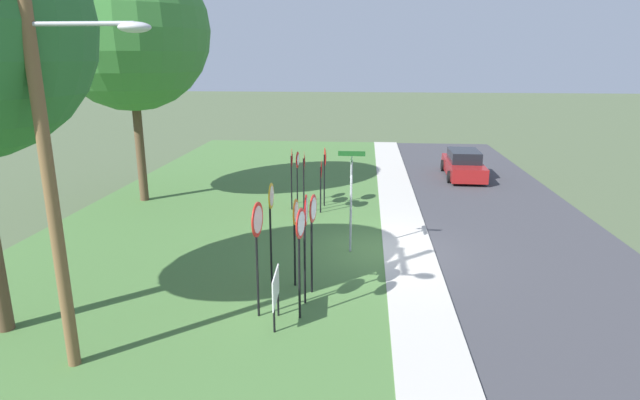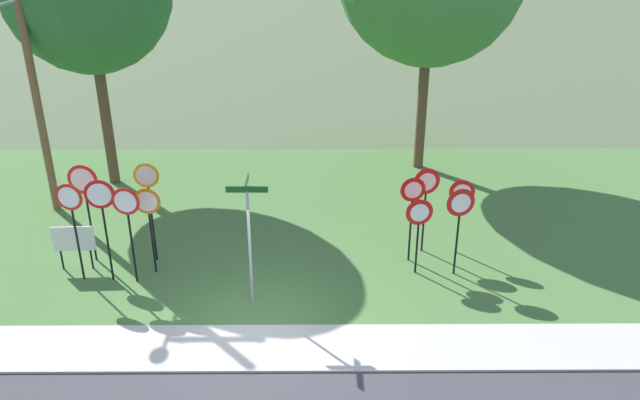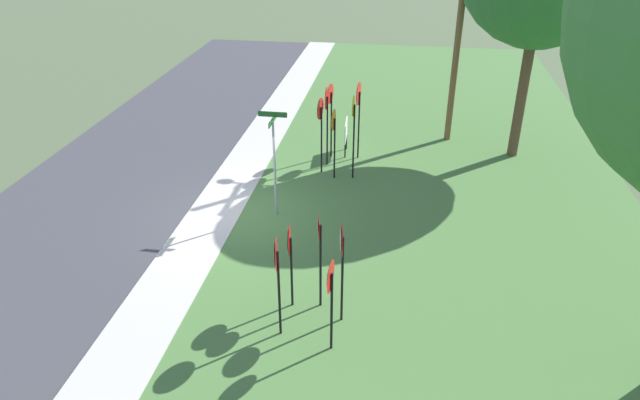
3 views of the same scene
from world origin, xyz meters
TOP-DOWN VIEW (x-y plane):
  - ground_plane at (0.00, 0.00)m, footprint 160.00×160.00m
  - sidewalk_strip at (0.00, -0.80)m, footprint 44.00×1.60m
  - grass_median at (0.00, 6.00)m, footprint 44.00×12.00m
  - stop_sign_near_left at (-4.64, 3.03)m, footprint 0.80×0.12m
  - stop_sign_near_right at (-2.86, 2.41)m, footprint 0.69×0.10m
  - stop_sign_far_left at (-2.98, 3.02)m, footprint 0.66×0.09m
  - stop_sign_far_center at (-3.24, 1.92)m, footprint 0.71×0.12m
  - stop_sign_far_right at (-3.88, 2.02)m, footprint 0.75×0.10m
  - stop_sign_center_tall at (-4.65, 2.06)m, footprint 0.69×0.13m
  - yield_sign_near_left at (4.34, 3.50)m, footprint 0.74×0.16m
  - yield_sign_near_right at (3.89, 2.96)m, footprint 0.67×0.13m
  - yield_sign_far_left at (5.28, 3.40)m, footprint 0.69×0.12m
  - yield_sign_far_right at (4.99, 2.25)m, footprint 0.74×0.16m
  - yield_sign_center at (3.98, 2.31)m, footprint 0.71×0.13m
  - street_name_post at (-0.18, 1.05)m, footprint 0.96×0.82m
  - utility_pole at (-6.93, 6.18)m, footprint 2.10×2.25m
  - notice_board at (-4.96, 2.59)m, footprint 1.10×0.09m

SIDE VIEW (x-z plane):
  - ground_plane at x=0.00m, z-range 0.00..0.00m
  - grass_median at x=0.00m, z-range 0.00..0.04m
  - sidewalk_strip at x=0.00m, z-range 0.00..0.06m
  - notice_board at x=-4.96m, z-range 0.25..1.50m
  - yield_sign_center at x=3.98m, z-range 0.55..2.67m
  - yield_sign_far_left at x=5.28m, z-range 0.56..2.76m
  - stop_sign_near_right at x=-2.86m, z-range 0.57..2.97m
  - yield_sign_near_right at x=3.89m, z-range 0.63..3.07m
  - yield_sign_far_right at x=4.99m, z-range 0.64..3.07m
  - yield_sign_near_left at x=4.34m, z-range 0.65..3.14m
  - street_name_post at x=-0.18m, z-range 0.33..3.53m
  - stop_sign_far_center at x=-3.24m, z-range 0.63..3.26m
  - stop_sign_center_tall at x=-4.65m, z-range 0.64..3.32m
  - stop_sign_far_left at x=-2.98m, z-range 0.66..3.49m
  - stop_sign_far_right at x=-3.88m, z-range 0.68..3.48m
  - stop_sign_near_left at x=-4.64m, z-range 0.70..3.49m
  - utility_pole at x=-6.93m, z-range 0.39..9.33m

